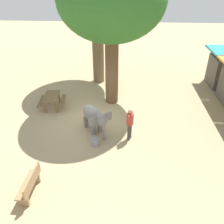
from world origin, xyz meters
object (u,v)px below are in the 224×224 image
picnic_table_near (52,99)px  feed_bucket (95,142)px  wooden_bench (30,184)px  person_handler (130,122)px  shade_tree_secondary (112,0)px  elephant (94,117)px

picnic_table_near → feed_bucket: picnic_table_near is taller
wooden_bench → person_handler: bearing=-44.3°
person_handler → shade_tree_secondary: size_ratio=0.21×
shade_tree_secondary → elephant: bearing=-11.1°
wooden_bench → feed_bucket: (-2.90, 1.88, -0.31)m
shade_tree_secondary → picnic_table_near: size_ratio=4.64×
shade_tree_secondary → wooden_bench: (7.18, -2.35, -5.18)m
shade_tree_secondary → picnic_table_near: shade_tree_secondary is taller
person_handler → picnic_table_near: 5.26m
shade_tree_secondary → picnic_table_near: bearing=-73.2°
elephant → wooden_bench: size_ratio=1.26×
elephant → shade_tree_secondary: size_ratio=0.23×
picnic_table_near → feed_bucket: 4.40m
elephant → shade_tree_secondary: (-3.17, 0.62, 4.83)m
person_handler → shade_tree_secondary: 6.10m
person_handler → picnic_table_near: bearing=-10.2°
feed_bucket → shade_tree_secondary: bearing=173.7°
elephant → wooden_bench: elephant is taller
elephant → picnic_table_near: bearing=-166.8°
feed_bucket → picnic_table_near: bearing=-138.0°
shade_tree_secondary → picnic_table_near: 6.19m
person_handler → wooden_bench: bearing=65.8°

